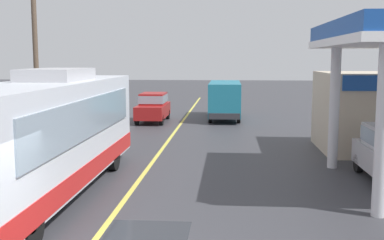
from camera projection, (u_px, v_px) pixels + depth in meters
ground at (180, 125)px, 28.60m from camera, size 120.00×120.00×0.00m
lane_divider_stripe at (170, 138)px, 23.66m from camera, size 0.16×50.00×0.01m
coach_bus_main at (46, 138)px, 13.50m from camera, size 2.60×11.04×3.69m
minibus_opposing_lane at (225, 97)px, 31.16m from camera, size 2.04×6.13×2.44m
car_trailing_behind_bus at (153, 106)px, 29.82m from camera, size 1.70×4.20×1.82m
utility_pole_roadside at (36, 53)px, 22.42m from camera, size 1.80×0.24×8.17m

